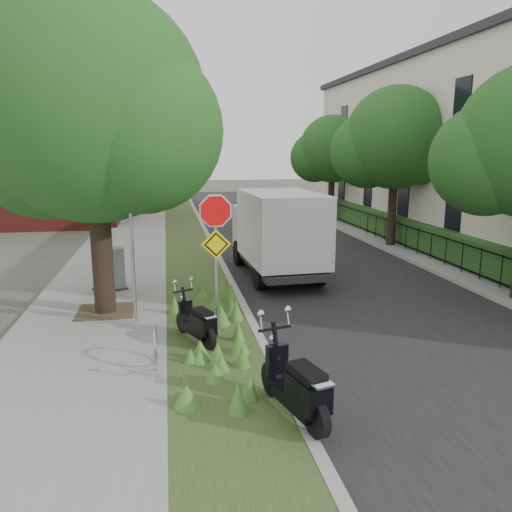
{
  "coord_description": "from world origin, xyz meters",
  "views": [
    {
      "loc": [
        -2.39,
        -9.68,
        4.11
      ],
      "look_at": [
        -0.07,
        3.26,
        1.3
      ],
      "focal_mm": 35.0,
      "sensor_mm": 36.0,
      "label": 1
    }
  ],
  "objects_px": {
    "scooter_near": "(199,326)",
    "scooter_far": "(300,393)",
    "sign_assembly": "(216,237)",
    "box_truck": "(277,230)",
    "utility_cabinet": "(109,270)"
  },
  "relations": [
    {
      "from": "scooter_far",
      "to": "box_truck",
      "type": "height_order",
      "value": "box_truck"
    },
    {
      "from": "scooter_near",
      "to": "utility_cabinet",
      "type": "distance_m",
      "value": 5.14
    },
    {
      "from": "scooter_far",
      "to": "sign_assembly",
      "type": "bearing_deg",
      "value": 103.09
    },
    {
      "from": "utility_cabinet",
      "to": "scooter_near",
      "type": "bearing_deg",
      "value": -63.48
    },
    {
      "from": "sign_assembly",
      "to": "utility_cabinet",
      "type": "bearing_deg",
      "value": 122.21
    },
    {
      "from": "scooter_far",
      "to": "box_truck",
      "type": "bearing_deg",
      "value": 79.53
    },
    {
      "from": "utility_cabinet",
      "to": "scooter_far",
      "type": "bearing_deg",
      "value": -65.93
    },
    {
      "from": "scooter_near",
      "to": "scooter_far",
      "type": "bearing_deg",
      "value": -69.42
    },
    {
      "from": "sign_assembly",
      "to": "box_truck",
      "type": "distance_m",
      "value": 6.03
    },
    {
      "from": "sign_assembly",
      "to": "scooter_far",
      "type": "relative_size",
      "value": 1.69
    },
    {
      "from": "sign_assembly",
      "to": "scooter_near",
      "type": "xyz_separation_m",
      "value": [
        -0.41,
        -0.3,
        -1.84
      ]
    },
    {
      "from": "sign_assembly",
      "to": "utility_cabinet",
      "type": "xyz_separation_m",
      "value": [
        -2.71,
        4.3,
        -1.63
      ]
    },
    {
      "from": "sign_assembly",
      "to": "box_truck",
      "type": "bearing_deg",
      "value": 64.91
    },
    {
      "from": "scooter_near",
      "to": "utility_cabinet",
      "type": "bearing_deg",
      "value": 116.52
    },
    {
      "from": "scooter_near",
      "to": "box_truck",
      "type": "bearing_deg",
      "value": 62.7
    }
  ]
}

